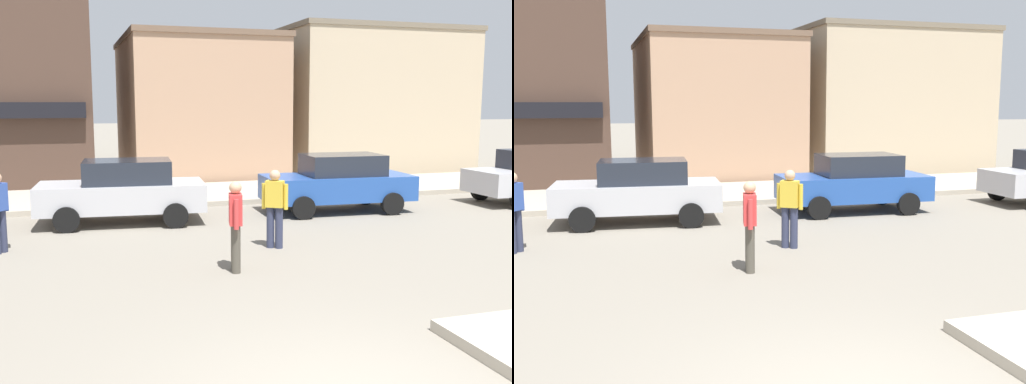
{
  "view_description": "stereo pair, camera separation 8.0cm",
  "coord_description": "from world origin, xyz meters",
  "views": [
    {
      "loc": [
        -2.57,
        -4.76,
        2.97
      ],
      "look_at": [
        0.34,
        4.5,
        1.5
      ],
      "focal_mm": 42.0,
      "sensor_mm": 36.0,
      "label": 1
    },
    {
      "loc": [
        -2.5,
        -4.78,
        2.97
      ],
      "look_at": [
        0.34,
        4.5,
        1.5
      ],
      "focal_mm": 42.0,
      "sensor_mm": 36.0,
      "label": 2
    }
  ],
  "objects": [
    {
      "name": "pedestrian_crossing_near",
      "position": [
        1.38,
        6.53,
        0.87
      ],
      "size": [
        0.51,
        0.38,
        1.61
      ],
      "color": "#2D334C",
      "rests_on": "ground"
    },
    {
      "name": "parked_car_second",
      "position": [
        4.38,
        9.92,
        0.81
      ],
      "size": [
        4.09,
        2.05,
        1.56
      ],
      "color": "#234C9E",
      "rests_on": "ground"
    },
    {
      "name": "kerb_far",
      "position": [
        0.0,
        13.66,
        0.07
      ],
      "size": [
        80.0,
        4.0,
        0.15
      ],
      "primitive_type": "cube",
      "color": "#A89E8C",
      "rests_on": "ground"
    },
    {
      "name": "building_storefront_left_mid",
      "position": [
        10.03,
        18.92,
        3.02
      ],
      "size": [
        7.87,
        5.25,
        6.03
      ],
      "color": "tan",
      "rests_on": "ground"
    },
    {
      "name": "parked_car_nearest",
      "position": [
        -1.33,
        10.04,
        0.81
      ],
      "size": [
        4.14,
        2.17,
        1.56
      ],
      "color": "#B7B7BC",
      "rests_on": "ground"
    },
    {
      "name": "pedestrian_kerb_side",
      "position": [
        -3.94,
        7.76,
        0.87
      ],
      "size": [
        0.4,
        0.49,
        1.61
      ],
      "color": "#2D334C",
      "rests_on": "ground"
    },
    {
      "name": "pedestrian_crossing_far",
      "position": [
        0.16,
        5.1,
        0.87
      ],
      "size": [
        0.29,
        0.56,
        1.61
      ],
      "color": "#4C473D",
      "rests_on": "ground"
    },
    {
      "name": "building_storefront_left_near",
      "position": [
        2.49,
        19.73,
        2.75
      ],
      "size": [
        5.81,
        7.87,
        5.48
      ],
      "color": "tan",
      "rests_on": "ground"
    }
  ]
}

